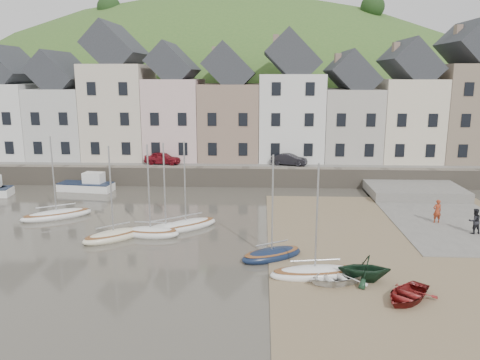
{
  "coord_description": "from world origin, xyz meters",
  "views": [
    {
      "loc": [
        1.58,
        -27.52,
        10.38
      ],
      "look_at": [
        0.0,
        6.0,
        3.0
      ],
      "focal_mm": 35.64,
      "sensor_mm": 36.0,
      "label": 1
    }
  ],
  "objects_px": {
    "sailboat_0": "(57,215)",
    "rowboat_white": "(337,276)",
    "car_right": "(289,159)",
    "car_left": "(163,158)",
    "person_dark": "(475,221)",
    "rowboat_red": "(407,294)",
    "person_red": "(437,211)",
    "rowboat_green": "(364,268)"
  },
  "relations": [
    {
      "from": "sailboat_0",
      "to": "rowboat_white",
      "type": "relative_size",
      "value": 1.98
    },
    {
      "from": "sailboat_0",
      "to": "car_right",
      "type": "relative_size",
      "value": 1.79
    },
    {
      "from": "rowboat_white",
      "to": "car_left",
      "type": "distance_m",
      "value": 28.01
    },
    {
      "from": "person_dark",
      "to": "car_right",
      "type": "xyz_separation_m",
      "value": [
        -11.37,
        16.2,
        1.21
      ]
    },
    {
      "from": "rowboat_red",
      "to": "person_red",
      "type": "distance_m",
      "value": 13.46
    },
    {
      "from": "rowboat_red",
      "to": "car_left",
      "type": "distance_m",
      "value": 31.13
    },
    {
      "from": "rowboat_green",
      "to": "car_left",
      "type": "relative_size",
      "value": 0.73
    },
    {
      "from": "car_left",
      "to": "sailboat_0",
      "type": "bearing_deg",
      "value": 166.08
    },
    {
      "from": "rowboat_white",
      "to": "car_right",
      "type": "height_order",
      "value": "car_right"
    },
    {
      "from": "person_dark",
      "to": "car_left",
      "type": "bearing_deg",
      "value": -43.16
    },
    {
      "from": "sailboat_0",
      "to": "car_left",
      "type": "distance_m",
      "value": 14.77
    },
    {
      "from": "sailboat_0",
      "to": "car_left",
      "type": "relative_size",
      "value": 1.74
    },
    {
      "from": "rowboat_green",
      "to": "car_left",
      "type": "distance_m",
      "value": 28.49
    },
    {
      "from": "rowboat_white",
      "to": "rowboat_red",
      "type": "bearing_deg",
      "value": 34.89
    },
    {
      "from": "sailboat_0",
      "to": "car_right",
      "type": "distance_m",
      "value": 22.65
    },
    {
      "from": "person_dark",
      "to": "sailboat_0",
      "type": "bearing_deg",
      "value": -14.18
    },
    {
      "from": "rowboat_red",
      "to": "car_left",
      "type": "height_order",
      "value": "car_left"
    },
    {
      "from": "rowboat_green",
      "to": "car_left",
      "type": "height_order",
      "value": "car_left"
    },
    {
      "from": "person_red",
      "to": "person_dark",
      "type": "distance_m",
      "value": 2.84
    },
    {
      "from": "rowboat_white",
      "to": "rowboat_red",
      "type": "relative_size",
      "value": 1.06
    },
    {
      "from": "rowboat_white",
      "to": "person_dark",
      "type": "distance_m",
      "value": 12.99
    },
    {
      "from": "rowboat_green",
      "to": "rowboat_white",
      "type": "bearing_deg",
      "value": -77.08
    },
    {
      "from": "sailboat_0",
      "to": "rowboat_red",
      "type": "distance_m",
      "value": 25.32
    },
    {
      "from": "rowboat_white",
      "to": "person_dark",
      "type": "relative_size",
      "value": 1.87
    },
    {
      "from": "rowboat_red",
      "to": "car_right",
      "type": "distance_m",
      "value": 26.47
    },
    {
      "from": "sailboat_0",
      "to": "car_left",
      "type": "height_order",
      "value": "sailboat_0"
    },
    {
      "from": "person_dark",
      "to": "car_left",
      "type": "distance_m",
      "value": 29.09
    },
    {
      "from": "rowboat_red",
      "to": "car_left",
      "type": "xyz_separation_m",
      "value": [
        -16.9,
        26.08,
        1.84
      ]
    },
    {
      "from": "rowboat_white",
      "to": "rowboat_green",
      "type": "height_order",
      "value": "rowboat_green"
    },
    {
      "from": "rowboat_red",
      "to": "car_left",
      "type": "bearing_deg",
      "value": 164.07
    },
    {
      "from": "person_red",
      "to": "car_right",
      "type": "height_order",
      "value": "car_right"
    },
    {
      "from": "rowboat_red",
      "to": "car_right",
      "type": "xyz_separation_m",
      "value": [
        -4.14,
        26.08,
        1.81
      ]
    },
    {
      "from": "person_dark",
      "to": "car_right",
      "type": "height_order",
      "value": "car_right"
    },
    {
      "from": "person_red",
      "to": "person_dark",
      "type": "height_order",
      "value": "person_dark"
    },
    {
      "from": "car_right",
      "to": "car_left",
      "type": "bearing_deg",
      "value": 105.32
    },
    {
      "from": "car_left",
      "to": "rowboat_green",
      "type": "bearing_deg",
      "value": -140.59
    },
    {
      "from": "rowboat_white",
      "to": "person_dark",
      "type": "xyz_separation_m",
      "value": [
        10.2,
        8.02,
        0.58
      ]
    },
    {
      "from": "person_red",
      "to": "person_dark",
      "type": "bearing_deg",
      "value": 116.89
    },
    {
      "from": "person_red",
      "to": "sailboat_0",
      "type": "bearing_deg",
      "value": -8.22
    },
    {
      "from": "person_red",
      "to": "car_right",
      "type": "distance_m",
      "value": 17.0
    },
    {
      "from": "rowboat_green",
      "to": "car_right",
      "type": "height_order",
      "value": "car_right"
    },
    {
      "from": "sailboat_0",
      "to": "rowboat_red",
      "type": "height_order",
      "value": "sailboat_0"
    }
  ]
}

